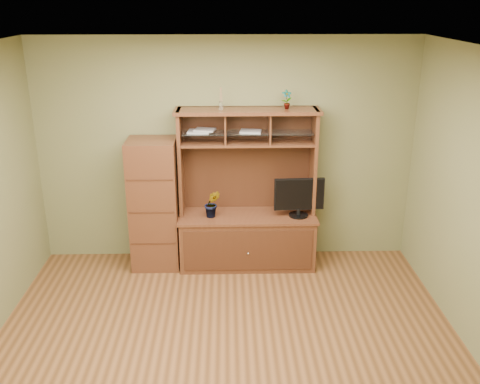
{
  "coord_description": "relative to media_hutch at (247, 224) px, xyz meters",
  "views": [
    {
      "loc": [
        0.01,
        -4.18,
        3.1
      ],
      "look_at": [
        0.15,
        1.2,
        1.12
      ],
      "focal_mm": 40.0,
      "sensor_mm": 36.0,
      "label": 1
    }
  ],
  "objects": [
    {
      "name": "top_plant",
      "position": [
        0.44,
        0.08,
        1.49
      ],
      "size": [
        0.13,
        0.1,
        0.22
      ],
      "primitive_type": "imported",
      "rotation": [
        0.0,
        0.0,
        0.22
      ],
      "color": "#245C20",
      "rests_on": "media_hutch"
    },
    {
      "name": "orchid_plant",
      "position": [
        -0.41,
        -0.08,
        0.29
      ],
      "size": [
        0.19,
        0.15,
        0.33
      ],
      "primitive_type": "imported",
      "rotation": [
        0.0,
        0.0,
        -0.01
      ],
      "color": "#296021",
      "rests_on": "media_hutch"
    },
    {
      "name": "magazines",
      "position": [
        -0.34,
        0.08,
        1.13
      ],
      "size": [
        0.86,
        0.22,
        0.04
      ],
      "color": "#B1B1B6",
      "rests_on": "media_hutch"
    },
    {
      "name": "room",
      "position": [
        -0.25,
        -1.73,
        0.83
      ],
      "size": [
        4.54,
        4.04,
        2.74
      ],
      "color": "#523117",
      "rests_on": "ground"
    },
    {
      "name": "side_cabinet",
      "position": [
        -1.1,
        -0.0,
        0.26
      ],
      "size": [
        0.56,
        0.51,
        1.57
      ],
      "color": "#432013",
      "rests_on": "room"
    },
    {
      "name": "media_hutch",
      "position": [
        0.0,
        0.0,
        0.0
      ],
      "size": [
        1.66,
        0.61,
        1.9
      ],
      "color": "#432013",
      "rests_on": "room"
    },
    {
      "name": "reed_diffuser",
      "position": [
        -0.3,
        0.08,
        1.47
      ],
      "size": [
        0.05,
        0.05,
        0.25
      ],
      "color": "silver",
      "rests_on": "media_hutch"
    },
    {
      "name": "monitor",
      "position": [
        0.6,
        -0.08,
        0.37
      ],
      "size": [
        0.59,
        0.23,
        0.47
      ],
      "rotation": [
        0.0,
        0.0,
        0.05
      ],
      "color": "black",
      "rests_on": "media_hutch"
    }
  ]
}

